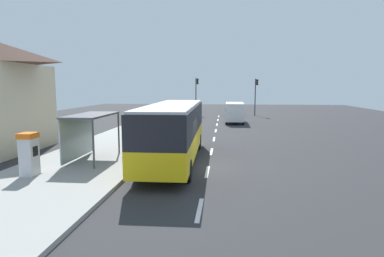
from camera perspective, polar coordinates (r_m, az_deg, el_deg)
name	(u,v)px	position (r m, az deg, el deg)	size (l,w,h in m)	color
ground_plane	(213,131)	(30.86, 3.73, -0.42)	(56.00, 92.00, 0.04)	#2D2D30
sidewalk_platform	(100,155)	(20.41, -15.86, -4.42)	(6.20, 30.00, 0.18)	#999993
lane_stripe_seg_0	(199,210)	(11.38, 1.32, -14.06)	(0.16, 2.20, 0.01)	silver
lane_stripe_seg_1	(207,172)	(16.13, 2.70, -7.57)	(0.16, 2.20, 0.01)	silver
lane_stripe_seg_2	(211,152)	(20.99, 3.43, -4.05)	(0.16, 2.20, 0.01)	silver
lane_stripe_seg_3	(214,139)	(25.91, 3.88, -1.87)	(0.16, 2.20, 0.01)	silver
lane_stripe_seg_4	(216,131)	(30.85, 4.19, -0.38)	(0.16, 2.20, 0.01)	silver
lane_stripe_seg_5	(217,125)	(35.81, 4.41, 0.70)	(0.16, 2.20, 0.01)	silver
lane_stripe_seg_6	(218,120)	(40.78, 4.58, 1.51)	(0.16, 2.20, 0.01)	silver
lane_stripe_seg_7	(219,116)	(45.76, 4.71, 2.15)	(0.16, 2.20, 0.01)	silver
bus	(174,129)	(17.85, -3.23, -0.11)	(2.70, 11.05, 3.21)	yellow
white_van	(235,111)	(37.64, 7.47, 3.03)	(2.08, 5.23, 2.30)	white
sedan_near	(233,110)	(46.68, 7.26, 3.18)	(1.84, 4.40, 1.52)	black
sedan_far	(232,106)	(56.46, 7.00, 3.91)	(2.05, 4.50, 1.52)	#195933
ticket_machine	(29,154)	(16.31, -26.68, -3.99)	(0.66, 0.76, 1.94)	silver
recycling_bin_yellow	(131,149)	(18.78, -10.64, -3.51)	(0.52, 0.52, 0.95)	yellow
recycling_bin_blue	(134,147)	(19.44, -10.06, -3.13)	(0.52, 0.52, 0.95)	blue
recycling_bin_green	(138,144)	(20.11, -9.52, -2.77)	(0.52, 0.52, 0.95)	green
recycling_bin_red	(141,142)	(20.77, -9.01, -2.44)	(0.52, 0.52, 0.95)	red
traffic_light_near_side	(256,91)	(47.59, 11.16, 6.42)	(0.49, 0.28, 5.25)	#2D2D2D
traffic_light_far_side	(197,91)	(48.36, 0.81, 6.68)	(0.49, 0.28, 5.40)	#2D2D2D
bus_shelter	(86,125)	(18.53, -18.07, 0.61)	(1.80, 4.00, 2.50)	#4C4C51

